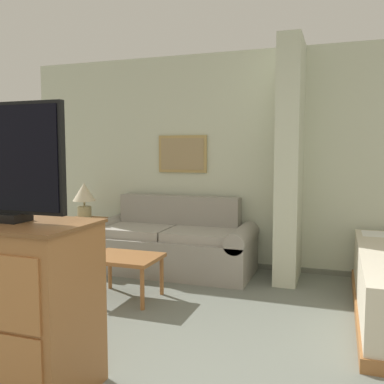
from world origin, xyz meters
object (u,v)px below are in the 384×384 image
(tv_dresser, at_px, (10,306))
(tv, at_px, (5,163))
(coffee_table, at_px, (125,261))
(table_lamp, at_px, (84,196))
(couch, at_px, (171,244))

(tv_dresser, distance_m, tv, 0.84)
(coffee_table, bearing_deg, table_lamp, 137.48)
(coffee_table, relative_size, tv_dresser, 0.66)
(table_lamp, height_order, tv, tv)
(couch, distance_m, tv, 2.87)
(table_lamp, bearing_deg, couch, 2.73)
(tv_dresser, height_order, tv, tv)
(coffee_table, xyz_separation_m, tv, (0.11, -1.62, 0.98))
(couch, relative_size, coffee_table, 2.98)
(couch, bearing_deg, table_lamp, -177.27)
(couch, height_order, coffee_table, couch)
(couch, xyz_separation_m, table_lamp, (-1.15, -0.05, 0.54))
(tv_dresser, bearing_deg, couch, 91.27)
(tv_dresser, xyz_separation_m, tv, (-0.00, 0.00, 0.84))
(coffee_table, distance_m, tv, 1.90)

